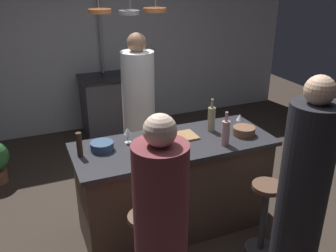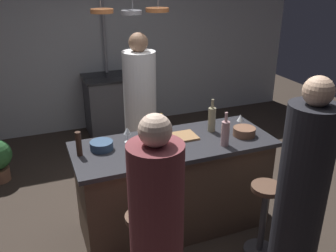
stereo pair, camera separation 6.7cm
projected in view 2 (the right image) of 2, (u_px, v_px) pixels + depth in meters
ground_plane at (174, 225)px, 3.61m from camera, size 9.00×9.00×0.00m
back_wall at (103, 43)px, 5.54m from camera, size 6.40×0.16×2.60m
kitchen_island at (174, 185)px, 3.43m from camera, size 1.80×0.72×0.90m
stove_range at (112, 105)px, 5.53m from camera, size 0.80×0.64×0.89m
chef at (141, 115)px, 4.16m from camera, size 0.36×0.36×1.72m
bar_stool_left at (144, 248)px, 2.76m from camera, size 0.28×0.28×0.68m
guest_left at (157, 241)px, 2.30m from camera, size 0.34×0.34×1.60m
bar_stool_right at (263, 216)px, 3.12m from camera, size 0.28×0.28×0.68m
guest_right at (301, 197)px, 2.67m from camera, size 0.36×0.36×1.69m
overhead_pot_rack at (121, 25)px, 4.51m from camera, size 0.91×1.54×2.17m
cutting_board at (179, 137)px, 3.34m from camera, size 0.32×0.22×0.02m
pepper_mill at (79, 144)px, 2.99m from camera, size 0.05×0.05×0.21m
wine_bottle_rose at (225, 133)px, 3.16m from camera, size 0.07×0.07×0.31m
wine_bottle_white at (212, 119)px, 3.44m from camera, size 0.07×0.07×0.32m
wine_bottle_amber at (161, 136)px, 3.08m from camera, size 0.07×0.07×0.33m
wine_glass_near_right_guest at (127, 132)px, 3.22m from camera, size 0.07×0.07×0.15m
wine_glass_near_left_guest at (240, 119)px, 3.50m from camera, size 0.07×0.07×0.15m
mixing_bowl_blue at (102, 146)px, 3.12m from camera, size 0.20×0.20×0.07m
mixing_bowl_wooden at (244, 132)px, 3.38m from camera, size 0.21×0.21×0.08m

